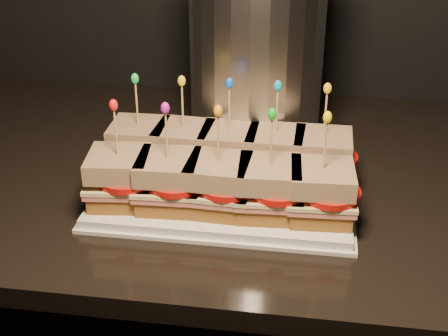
# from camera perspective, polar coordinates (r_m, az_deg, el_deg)

# --- Properties ---
(granite_slab) EXTENTS (2.41, 0.73, 0.03)m
(granite_slab) POSITION_cam_1_polar(r_m,az_deg,el_deg) (1.06, 15.39, -1.51)
(granite_slab) COLOR black
(granite_slab) RESTS_ON cabinet
(platter) EXTENTS (0.38, 0.24, 0.02)m
(platter) POSITION_cam_1_polar(r_m,az_deg,el_deg) (0.95, 0.00, -2.46)
(platter) COLOR white
(platter) RESTS_ON granite_slab
(platter_rim) EXTENTS (0.39, 0.25, 0.01)m
(platter_rim) POSITION_cam_1_polar(r_m,az_deg,el_deg) (0.95, 0.00, -2.77)
(platter_rim) COLOR white
(platter_rim) RESTS_ON granite_slab
(sandwich_0_bread_bot) EXTENTS (0.09, 0.09, 0.02)m
(sandwich_0_bread_bot) POSITION_cam_1_polar(r_m,az_deg,el_deg) (1.01, -7.63, 0.69)
(sandwich_0_bread_bot) COLOR brown
(sandwich_0_bread_bot) RESTS_ON platter
(sandwich_0_ham) EXTENTS (0.10, 0.09, 0.01)m
(sandwich_0_ham) POSITION_cam_1_polar(r_m,az_deg,el_deg) (1.01, -7.68, 1.49)
(sandwich_0_ham) COLOR #BE6557
(sandwich_0_ham) RESTS_ON sandwich_0_bread_bot
(sandwich_0_cheese) EXTENTS (0.10, 0.09, 0.01)m
(sandwich_0_cheese) POSITION_cam_1_polar(r_m,az_deg,el_deg) (1.00, -7.71, 1.84)
(sandwich_0_cheese) COLOR beige
(sandwich_0_cheese) RESTS_ON sandwich_0_ham
(sandwich_0_tomato) EXTENTS (0.08, 0.08, 0.01)m
(sandwich_0_tomato) POSITION_cam_1_polar(r_m,az_deg,el_deg) (0.99, -7.16, 2.04)
(sandwich_0_tomato) COLOR red
(sandwich_0_tomato) RESTS_ON sandwich_0_cheese
(sandwich_0_bread_top) EXTENTS (0.09, 0.09, 0.03)m
(sandwich_0_bread_top) POSITION_cam_1_polar(r_m,az_deg,el_deg) (0.99, -7.80, 3.23)
(sandwich_0_bread_top) COLOR #4C250D
(sandwich_0_bread_top) RESTS_ON sandwich_0_tomato
(sandwich_0_pick) EXTENTS (0.00, 0.00, 0.09)m
(sandwich_0_pick) POSITION_cam_1_polar(r_m,az_deg,el_deg) (0.97, -7.97, 5.61)
(sandwich_0_pick) COLOR tan
(sandwich_0_pick) RESTS_ON sandwich_0_bread_top
(sandwich_0_frill) EXTENTS (0.01, 0.01, 0.02)m
(sandwich_0_frill) POSITION_cam_1_polar(r_m,az_deg,el_deg) (0.96, -8.15, 8.10)
(sandwich_0_frill) COLOR green
(sandwich_0_frill) RESTS_ON sandwich_0_pick
(sandwich_1_bread_bot) EXTENTS (0.09, 0.09, 0.02)m
(sandwich_1_bread_bot) POSITION_cam_1_polar(r_m,az_deg,el_deg) (1.00, -3.64, 0.42)
(sandwich_1_bread_bot) COLOR brown
(sandwich_1_bread_bot) RESTS_ON platter
(sandwich_1_ham) EXTENTS (0.10, 0.09, 0.01)m
(sandwich_1_ham) POSITION_cam_1_polar(r_m,az_deg,el_deg) (0.99, -3.67, 1.23)
(sandwich_1_ham) COLOR #BE6557
(sandwich_1_ham) RESTS_ON sandwich_1_bread_bot
(sandwich_1_cheese) EXTENTS (0.10, 0.10, 0.01)m
(sandwich_1_cheese) POSITION_cam_1_polar(r_m,az_deg,el_deg) (0.99, -3.68, 1.59)
(sandwich_1_cheese) COLOR beige
(sandwich_1_cheese) RESTS_ON sandwich_1_ham
(sandwich_1_tomato) EXTENTS (0.08, 0.08, 0.01)m
(sandwich_1_tomato) POSITION_cam_1_polar(r_m,az_deg,el_deg) (0.98, -3.07, 1.79)
(sandwich_1_tomato) COLOR red
(sandwich_1_tomato) RESTS_ON sandwich_1_cheese
(sandwich_1_bread_top) EXTENTS (0.09, 0.09, 0.03)m
(sandwich_1_bread_top) POSITION_cam_1_polar(r_m,az_deg,el_deg) (0.98, -3.73, 2.99)
(sandwich_1_bread_top) COLOR #4C250D
(sandwich_1_bread_top) RESTS_ON sandwich_1_tomato
(sandwich_1_pick) EXTENTS (0.00, 0.00, 0.09)m
(sandwich_1_pick) POSITION_cam_1_polar(r_m,az_deg,el_deg) (0.96, -3.81, 5.42)
(sandwich_1_pick) COLOR tan
(sandwich_1_pick) RESTS_ON sandwich_1_bread_top
(sandwich_1_frill) EXTENTS (0.01, 0.01, 0.02)m
(sandwich_1_frill) POSITION_cam_1_polar(r_m,az_deg,el_deg) (0.94, -3.89, 7.95)
(sandwich_1_frill) COLOR yellow
(sandwich_1_frill) RESTS_ON sandwich_1_pick
(sandwich_2_bread_bot) EXTENTS (0.09, 0.09, 0.02)m
(sandwich_2_bread_bot) POSITION_cam_1_polar(r_m,az_deg,el_deg) (0.99, 0.46, 0.14)
(sandwich_2_bread_bot) COLOR brown
(sandwich_2_bread_bot) RESTS_ON platter
(sandwich_2_ham) EXTENTS (0.09, 0.09, 0.01)m
(sandwich_2_ham) POSITION_cam_1_polar(r_m,az_deg,el_deg) (0.98, 0.46, 0.95)
(sandwich_2_ham) COLOR #BE6557
(sandwich_2_ham) RESTS_ON sandwich_2_bread_bot
(sandwich_2_cheese) EXTENTS (0.10, 0.09, 0.01)m
(sandwich_2_cheese) POSITION_cam_1_polar(r_m,az_deg,el_deg) (0.98, 0.46, 1.32)
(sandwich_2_cheese) COLOR beige
(sandwich_2_cheese) RESTS_ON sandwich_2_ham
(sandwich_2_tomato) EXTENTS (0.08, 0.08, 0.01)m
(sandwich_2_tomato) POSITION_cam_1_polar(r_m,az_deg,el_deg) (0.97, 1.12, 1.52)
(sandwich_2_tomato) COLOR red
(sandwich_2_tomato) RESTS_ON sandwich_2_cheese
(sandwich_2_bread_top) EXTENTS (0.09, 0.09, 0.03)m
(sandwich_2_bread_top) POSITION_cam_1_polar(r_m,az_deg,el_deg) (0.96, 0.47, 2.74)
(sandwich_2_bread_top) COLOR #4C250D
(sandwich_2_bread_top) RESTS_ON sandwich_2_tomato
(sandwich_2_pick) EXTENTS (0.00, 0.00, 0.09)m
(sandwich_2_pick) POSITION_cam_1_polar(r_m,az_deg,el_deg) (0.95, 0.48, 5.19)
(sandwich_2_pick) COLOR tan
(sandwich_2_pick) RESTS_ON sandwich_2_bread_top
(sandwich_2_frill) EXTENTS (0.01, 0.01, 0.02)m
(sandwich_2_frill) POSITION_cam_1_polar(r_m,az_deg,el_deg) (0.93, 0.49, 7.75)
(sandwich_2_frill) COLOR blue
(sandwich_2_frill) RESTS_ON sandwich_2_pick
(sandwich_3_bread_bot) EXTENTS (0.09, 0.09, 0.02)m
(sandwich_3_bread_bot) POSITION_cam_1_polar(r_m,az_deg,el_deg) (0.98, 4.63, -0.15)
(sandwich_3_bread_bot) COLOR brown
(sandwich_3_bread_bot) RESTS_ON platter
(sandwich_3_ham) EXTENTS (0.10, 0.09, 0.01)m
(sandwich_3_ham) POSITION_cam_1_polar(r_m,az_deg,el_deg) (0.97, 4.66, 0.67)
(sandwich_3_ham) COLOR #BE6557
(sandwich_3_ham) RESTS_ON sandwich_3_bread_bot
(sandwich_3_cheese) EXTENTS (0.10, 0.09, 0.01)m
(sandwich_3_cheese) POSITION_cam_1_polar(r_m,az_deg,el_deg) (0.97, 4.68, 1.04)
(sandwich_3_cheese) COLOR beige
(sandwich_3_cheese) RESTS_ON sandwich_3_ham
(sandwich_3_tomato) EXTENTS (0.08, 0.08, 0.01)m
(sandwich_3_tomato) POSITION_cam_1_polar(r_m,az_deg,el_deg) (0.96, 5.38, 1.23)
(sandwich_3_tomato) COLOR red
(sandwich_3_tomato) RESTS_ON sandwich_3_cheese
(sandwich_3_bread_top) EXTENTS (0.09, 0.09, 0.03)m
(sandwich_3_bread_top) POSITION_cam_1_polar(r_m,az_deg,el_deg) (0.96, 4.74, 2.46)
(sandwich_3_bread_top) COLOR #4C250D
(sandwich_3_bread_top) RESTS_ON sandwich_3_tomato
(sandwich_3_pick) EXTENTS (0.00, 0.00, 0.09)m
(sandwich_3_pick) POSITION_cam_1_polar(r_m,az_deg,el_deg) (0.94, 4.84, 4.92)
(sandwich_3_pick) COLOR tan
(sandwich_3_pick) RESTS_ON sandwich_3_bread_top
(sandwich_3_frill) EXTENTS (0.01, 0.01, 0.02)m
(sandwich_3_frill) POSITION_cam_1_polar(r_m,az_deg,el_deg) (0.92, 4.95, 7.50)
(sandwich_3_frill) COLOR #099CB8
(sandwich_3_frill) RESTS_ON sandwich_3_pick
(sandwich_4_bread_bot) EXTENTS (0.09, 0.09, 0.02)m
(sandwich_4_bread_bot) POSITION_cam_1_polar(r_m,az_deg,el_deg) (0.98, 8.83, -0.43)
(sandwich_4_bread_bot) COLOR brown
(sandwich_4_bread_bot) RESTS_ON platter
(sandwich_4_ham) EXTENTS (0.09, 0.09, 0.01)m
(sandwich_4_ham) POSITION_cam_1_polar(r_m,az_deg,el_deg) (0.97, 8.90, 0.38)
(sandwich_4_ham) COLOR #BE6557
(sandwich_4_ham) RESTS_ON sandwich_4_bread_bot
(sandwich_4_cheese) EXTENTS (0.10, 0.09, 0.01)m
(sandwich_4_cheese) POSITION_cam_1_polar(r_m,az_deg,el_deg) (0.97, 8.92, 0.75)
(sandwich_4_cheese) COLOR beige
(sandwich_4_cheese) RESTS_ON sandwich_4_ham
(sandwich_4_tomato) EXTENTS (0.08, 0.08, 0.01)m
(sandwich_4_tomato) POSITION_cam_1_polar(r_m,az_deg,el_deg) (0.96, 9.67, 0.94)
(sandwich_4_tomato) COLOR red
(sandwich_4_tomato) RESTS_ON sandwich_4_cheese
(sandwich_4_bread_top) EXTENTS (0.09, 0.09, 0.03)m
(sandwich_4_bread_top) POSITION_cam_1_polar(r_m,az_deg,el_deg) (0.96, 9.04, 2.17)
(sandwich_4_bread_top) COLOR #4C250D
(sandwich_4_bread_top) RESTS_ON sandwich_4_tomato
(sandwich_4_pick) EXTENTS (0.00, 0.00, 0.09)m
(sandwich_4_pick) POSITION_cam_1_polar(r_m,az_deg,el_deg) (0.94, 9.24, 4.63)
(sandwich_4_pick) COLOR tan
(sandwich_4_pick) RESTS_ON sandwich_4_bread_top
(sandwich_4_frill) EXTENTS (0.01, 0.01, 0.02)m
(sandwich_4_frill) POSITION_cam_1_polar(r_m,az_deg,el_deg) (0.92, 9.45, 7.20)
(sandwich_4_frill) COLOR #FCB015
(sandwich_4_frill) RESTS_ON sandwich_4_pick
(sandwich_5_bread_bot) EXTENTS (0.09, 0.09, 0.02)m
(sandwich_5_bread_bot) POSITION_cam_1_polar(r_m,az_deg,el_deg) (0.92, -9.37, -2.32)
(sandwich_5_bread_bot) COLOR brown
(sandwich_5_bread_bot) RESTS_ON platter
(sandwich_5_ham) EXTENTS (0.10, 0.10, 0.01)m
(sandwich_5_ham) POSITION_cam_1_polar(r_m,az_deg,el_deg) (0.92, -9.45, -1.47)
(sandwich_5_ham) COLOR #BE6557
(sandwich_5_ham) RESTS_ON sandwich_5_bread_bot
(sandwich_5_cheese) EXTENTS (0.10, 0.10, 0.01)m
(sandwich_5_cheese) POSITION_cam_1_polar(r_m,az_deg,el_deg) (0.91, -9.48, -1.08)
(sandwich_5_cheese) COLOR beige
(sandwich_5_cheese) RESTS_ON sandwich_5_ham
(sandwich_5_tomato) EXTENTS (0.08, 0.08, 0.01)m
(sandwich_5_tomato) POSITION_cam_1_polar(r_m,az_deg,el_deg) (0.90, -8.90, -0.90)
(sandwich_5_tomato) COLOR red
(sandwich_5_tomato) RESTS_ON sandwich_5_cheese
(sandwich_5_bread_top) EXTENTS (0.10, 0.10, 0.03)m
(sandwich_5_bread_top) POSITION_cam_1_polar(r_m,az_deg,el_deg) (0.90, -9.61, 0.40)
(sandwich_5_bread_top) COLOR #4C250D
(sandwich_5_bread_top) RESTS_ON sandwich_5_tomato
(sandwich_5_pick) EXTENTS (0.00, 0.00, 0.09)m
(sandwich_5_pick) POSITION_cam_1_polar(r_m,az_deg,el_deg) (0.88, -9.84, 2.98)
(sandwich_5_pick) COLOR tan
(sandwich_5_pick) RESTS_ON sandwich_5_bread_top
(sandwich_5_frill) EXTENTS (0.01, 0.01, 0.02)m
(sandwich_5_frill) POSITION_cam_1_polar(r_m,az_deg,el_deg) (0.86, -10.07, 5.69)
(sandwich_5_frill) COLOR red
(sandwich_5_frill) RESTS_ON sandwich_5_pick
(sandwich_6_bread_bot) EXTENTS (0.09, 0.09, 0.02)m
(sandwich_6_bread_bot) POSITION_cam_1_polar(r_m,az_deg,el_deg) (0.91, -5.01, -2.68)
(sandwich_6_bread_bot) COLOR brown
(sandwich_6_bread_bot) RESTS_ON platter
(sandwich_6_ham) EXTENTS (0.10, 0.09, 0.01)m
(sandwich_6_ham) POSITION_cam_1_polar(r_m,az_deg,el_deg) (0.90, -5.05, -1.81)
(sandwich_6_ham) COLOR #BE6557
(sandwich_6_ham) RESTS_ON sandwich_6_bread_bot
(sandwich_6_cheese) EXTENTS (0.10, 0.10, 0.01)m
(sandwich_6_cheese) POSITION_cam_1_polar(r_m,az_deg,el_deg) (0.89, -5.07, -1.42)
(sandwich_6_cheese) COLOR beige
(sandwich_6_cheese) RESTS_ON sandwich_6_ham
(sandwich_6_tomato) EXTENTS (0.08, 0.08, 0.01)m
(sandwich_6_tomato) POSITION_cam_1_polar(r_m,az_deg,el_deg) (0.88, -4.42, -1.24)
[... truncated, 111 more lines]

